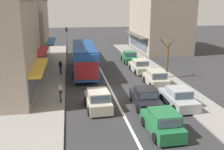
# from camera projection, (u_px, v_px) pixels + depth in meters

# --- Properties ---
(ground_plane) EXTENTS (140.00, 140.00, 0.00)m
(ground_plane) POSITION_uv_depth(u_px,v_px,m) (113.00, 94.00, 23.12)
(ground_plane) COLOR #2D2D30
(lane_centre_line) EXTENTS (0.20, 28.00, 0.01)m
(lane_centre_line) POSITION_uv_depth(u_px,v_px,m) (107.00, 81.00, 26.93)
(lane_centre_line) COLOR silver
(lane_centre_line) RESTS_ON ground
(sidewalk_left) EXTENTS (5.20, 44.00, 0.14)m
(sidewalk_left) POSITION_uv_depth(u_px,v_px,m) (41.00, 79.00, 27.75)
(sidewalk_left) COLOR gray
(sidewalk_left) RESTS_ON ground
(kerb_right) EXTENTS (2.80, 44.00, 0.12)m
(kerb_right) POSITION_uv_depth(u_px,v_px,m) (158.00, 74.00, 29.80)
(kerb_right) COLOR gray
(kerb_right) RESTS_ON ground
(shopfront_mid_block) EXTENTS (7.28, 7.40, 8.53)m
(shopfront_mid_block) POSITION_uv_depth(u_px,v_px,m) (6.00, 38.00, 27.64)
(shopfront_mid_block) COLOR gray
(shopfront_mid_block) RESTS_ON ground
(shopfront_far_end) EXTENTS (8.28, 8.41, 8.36)m
(shopfront_far_end) POSITION_uv_depth(u_px,v_px,m) (20.00, 31.00, 35.39)
(shopfront_far_end) COLOR gray
(shopfront_far_end) RESTS_ON ground
(building_right_far) EXTENTS (8.23, 13.26, 9.48)m
(building_right_far) POSITION_uv_depth(u_px,v_px,m) (159.00, 22.00, 44.32)
(building_right_far) COLOR gray
(building_right_far) RESTS_ON ground
(city_bus) EXTENTS (2.90, 10.90, 3.23)m
(city_bus) POSITION_uv_depth(u_px,v_px,m) (84.00, 57.00, 29.90)
(city_bus) COLOR #1E4C99
(city_bus) RESTS_ON ground
(sedan_behind_bus_mid) EXTENTS (2.03, 4.27, 1.47)m
(sedan_behind_bus_mid) POSITION_uv_depth(u_px,v_px,m) (145.00, 98.00, 20.31)
(sedan_behind_bus_mid) COLOR black
(sedan_behind_bus_mid) RESTS_ON ground
(hatchback_adjacent_lane_trail) EXTENTS (1.94, 3.77, 1.54)m
(hatchback_adjacent_lane_trail) POSITION_uv_depth(u_px,v_px,m) (98.00, 100.00, 19.66)
(hatchback_adjacent_lane_trail) COLOR #B7B29E
(hatchback_adjacent_lane_trail) RESTS_ON ground
(hatchback_behind_bus_near) EXTENTS (1.89, 3.74, 1.54)m
(hatchback_behind_bus_near) POSITION_uv_depth(u_px,v_px,m) (162.00, 123.00, 15.94)
(hatchback_behind_bus_near) COLOR #1E6638
(hatchback_behind_bus_near) RESTS_ON ground
(parked_sedan_kerb_front) EXTENTS (1.98, 4.24, 1.47)m
(parked_sedan_kerb_front) POSITION_uv_depth(u_px,v_px,m) (178.00, 98.00, 20.34)
(parked_sedan_kerb_front) COLOR #9EA3A8
(parked_sedan_kerb_front) RESTS_ON ground
(parked_hatchback_kerb_second) EXTENTS (1.85, 3.72, 1.54)m
(parked_hatchback_kerb_second) POSITION_uv_depth(u_px,v_px,m) (156.00, 78.00, 25.44)
(parked_hatchback_kerb_second) COLOR #B7B29E
(parked_hatchback_kerb_second) RESTS_ON ground
(parked_sedan_kerb_third) EXTENTS (1.97, 4.24, 1.47)m
(parked_sedan_kerb_third) POSITION_uv_depth(u_px,v_px,m) (140.00, 66.00, 30.60)
(parked_sedan_kerb_third) COLOR #B7B29E
(parked_sedan_kerb_third) RESTS_ON ground
(parked_sedan_kerb_rear) EXTENTS (1.98, 4.25, 1.47)m
(parked_sedan_kerb_rear) POSITION_uv_depth(u_px,v_px,m) (129.00, 57.00, 35.91)
(parked_sedan_kerb_rear) COLOR #1E6638
(parked_sedan_kerb_rear) RESTS_ON ground
(traffic_light_downstreet) EXTENTS (0.33, 0.24, 4.20)m
(traffic_light_downstreet) POSITION_uv_depth(u_px,v_px,m) (67.00, 36.00, 41.52)
(traffic_light_downstreet) COLOR gray
(traffic_light_downstreet) RESTS_ON ground
(street_tree_right) EXTENTS (1.68, 1.56, 4.28)m
(street_tree_right) POSITION_uv_depth(u_px,v_px,m) (167.00, 59.00, 27.62)
(street_tree_right) COLOR brown
(street_tree_right) RESTS_ON ground
(pedestrian_with_handbag_near) EXTENTS (0.30, 0.65, 1.63)m
(pedestrian_with_handbag_near) POSITION_uv_depth(u_px,v_px,m) (60.00, 91.00, 20.67)
(pedestrian_with_handbag_near) COLOR #232838
(pedestrian_with_handbag_near) RESTS_ON sidewalk_left
(pedestrian_browsing_midblock) EXTENTS (0.37, 0.66, 1.63)m
(pedestrian_browsing_midblock) POSITION_uv_depth(u_px,v_px,m) (60.00, 66.00, 29.01)
(pedestrian_browsing_midblock) COLOR #232838
(pedestrian_browsing_midblock) RESTS_ON sidewalk_left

